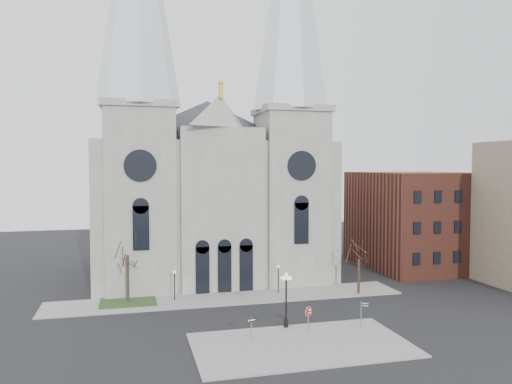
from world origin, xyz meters
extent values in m
plane|color=black|center=(0.00, 0.00, 0.00)|extent=(160.00, 160.00, 0.00)
cube|color=gray|center=(3.00, -5.00, 0.07)|extent=(18.00, 10.00, 0.14)
cube|color=gray|center=(0.00, 11.00, 0.07)|extent=(40.00, 6.00, 0.14)
cube|color=#2C471E|center=(-11.00, 12.00, 0.09)|extent=(6.00, 5.00, 0.18)
cube|color=gray|center=(0.00, 26.00, 9.00)|extent=(30.00, 24.00, 18.00)
pyramid|color=#2D3035|center=(0.00, 26.00, 24.00)|extent=(33.00, 26.40, 6.00)
cube|color=gray|center=(-9.50, 17.50, 11.00)|extent=(8.00, 8.00, 22.00)
cylinder|color=black|center=(-9.50, 13.45, 15.00)|extent=(3.60, 0.30, 3.60)
cube|color=gray|center=(9.50, 17.50, 11.00)|extent=(8.00, 8.00, 22.00)
cylinder|color=black|center=(9.50, 13.45, 15.00)|extent=(3.60, 0.30, 3.60)
cube|color=gray|center=(0.00, 16.00, 9.75)|extent=(10.00, 5.00, 19.50)
pyramid|color=gray|center=(0.00, 16.00, 21.50)|extent=(11.00, 5.00, 4.00)
cube|color=brown|center=(30.00, 22.00, 7.00)|extent=(14.00, 18.00, 14.00)
cylinder|color=black|center=(-11.00, 12.00, 2.62)|extent=(0.32, 0.32, 5.25)
cylinder|color=black|center=(15.00, 9.00, 2.10)|extent=(0.32, 0.32, 4.20)
cylinder|color=black|center=(-6.00, 11.50, 1.64)|extent=(0.12, 0.12, 3.00)
sphere|color=white|center=(-6.00, 11.50, 3.24)|extent=(0.32, 0.32, 0.32)
cylinder|color=black|center=(6.00, 11.50, 1.64)|extent=(0.12, 0.12, 3.00)
sphere|color=white|center=(6.00, 11.50, 3.24)|extent=(0.32, 0.32, 0.32)
cylinder|color=slate|center=(4.46, -2.69, 1.33)|extent=(0.09, 0.09, 2.38)
cylinder|color=red|center=(4.46, -2.69, 2.15)|extent=(0.83, 0.13, 0.83)
cylinder|color=white|center=(4.46, -2.69, 2.15)|extent=(0.88, 0.12, 0.89)
cube|color=white|center=(4.46, -2.69, 2.29)|extent=(0.45, 0.07, 0.10)
cube|color=white|center=(4.46, -2.69, 2.02)|extent=(0.52, 0.08, 0.10)
cylinder|color=black|center=(3.11, -0.50, 2.37)|extent=(0.15, 0.15, 4.46)
cylinder|color=black|center=(3.11, -0.50, 0.53)|extent=(0.43, 0.43, 0.77)
sphere|color=white|center=(3.11, -0.50, 5.03)|extent=(0.31, 0.31, 0.31)
cylinder|color=slate|center=(-0.79, -3.03, 1.13)|extent=(0.08, 0.08, 1.97)
cube|color=black|center=(-0.79, -3.03, 1.88)|extent=(0.84, 0.27, 0.28)
cylinder|color=slate|center=(9.86, -2.06, 1.31)|extent=(0.10, 0.10, 2.35)
cube|color=#0D5F1A|center=(10.21, -2.20, 2.33)|extent=(0.62, 0.28, 0.16)
cube|color=#0D5F1A|center=(10.21, -2.20, 2.11)|extent=(0.62, 0.28, 0.16)
camera|label=1|loc=(-10.73, -43.56, 14.96)|focal=35.00mm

